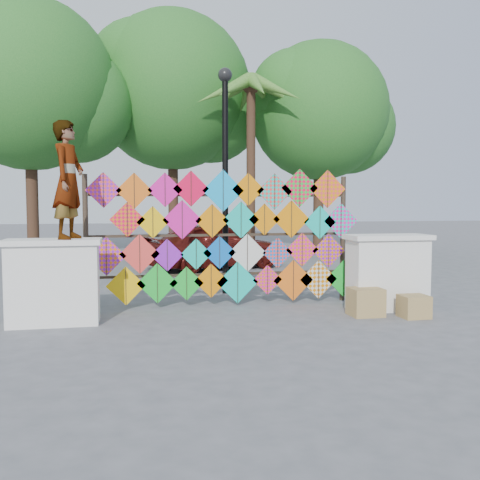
{
  "coord_description": "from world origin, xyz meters",
  "views": [
    {
      "loc": [
        -1.59,
        -8.49,
        1.82
      ],
      "look_at": [
        0.31,
        0.6,
        1.17
      ],
      "focal_mm": 40.0,
      "sensor_mm": 36.0,
      "label": 1
    }
  ],
  "objects_px": {
    "sedan": "(214,245)",
    "kite_rack": "(229,237)",
    "lamppost": "(225,159)",
    "vendor_woman": "(68,180)"
  },
  "relations": [
    {
      "from": "sedan",
      "to": "kite_rack",
      "type": "bearing_deg",
      "value": 154.85
    },
    {
      "from": "kite_rack",
      "to": "vendor_woman",
      "type": "bearing_deg",
      "value": -160.36
    },
    {
      "from": "kite_rack",
      "to": "sedan",
      "type": "bearing_deg",
      "value": 83.92
    },
    {
      "from": "lamppost",
      "to": "vendor_woman",
      "type": "bearing_deg",
      "value": -141.41
    },
    {
      "from": "sedan",
      "to": "lamppost",
      "type": "bearing_deg",
      "value": 155.32
    },
    {
      "from": "vendor_woman",
      "to": "sedan",
      "type": "relative_size",
      "value": 0.46
    },
    {
      "from": "sedan",
      "to": "vendor_woman",
      "type": "bearing_deg",
      "value": 133.76
    },
    {
      "from": "kite_rack",
      "to": "lamppost",
      "type": "relative_size",
      "value": 1.11
    },
    {
      "from": "kite_rack",
      "to": "lamppost",
      "type": "height_order",
      "value": "lamppost"
    },
    {
      "from": "sedan",
      "to": "lamppost",
      "type": "xyz_separation_m",
      "value": [
        -0.39,
        -3.92,
        2.04
      ]
    }
  ]
}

